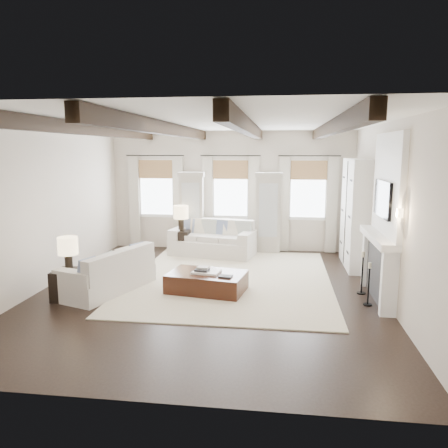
# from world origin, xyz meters

# --- Properties ---
(ground) EXTENTS (7.50, 7.50, 0.00)m
(ground) POSITION_xyz_m (0.00, 0.00, 0.00)
(ground) COLOR black
(ground) RESTS_ON ground
(room_shell) EXTENTS (6.54, 7.54, 3.22)m
(room_shell) POSITION_xyz_m (0.75, 0.90, 1.89)
(room_shell) COLOR beige
(room_shell) RESTS_ON ground
(area_rug) EXTENTS (4.13, 5.05, 0.02)m
(area_rug) POSITION_xyz_m (0.33, 0.90, 0.01)
(area_rug) COLOR beige
(area_rug) RESTS_ON ground
(sofa_back) EXTENTS (2.27, 1.35, 0.91)m
(sofa_back) POSITION_xyz_m (-0.37, 3.01, 0.37)
(sofa_back) COLOR silver
(sofa_back) RESTS_ON ground
(sofa_left) EXTENTS (1.48, 2.12, 0.83)m
(sofa_left) POSITION_xyz_m (-1.89, -0.18, 0.33)
(sofa_left) COLOR silver
(sofa_left) RESTS_ON ground
(ottoman) EXTENTS (1.57, 1.13, 0.38)m
(ottoman) POSITION_xyz_m (-0.04, 0.03, 0.19)
(ottoman) COLOR black
(ottoman) RESTS_ON ground
(tray) EXTENTS (0.56, 0.46, 0.04)m
(tray) POSITION_xyz_m (-0.04, 0.02, 0.40)
(tray) COLOR white
(tray) RESTS_ON ottoman
(book_lower) EXTENTS (0.29, 0.24, 0.04)m
(book_lower) POSITION_xyz_m (-0.12, 0.00, 0.44)
(book_lower) COLOR #262628
(book_lower) RESTS_ON tray
(book_upper) EXTENTS (0.25, 0.20, 0.03)m
(book_upper) POSITION_xyz_m (-0.11, 0.06, 0.47)
(book_upper) COLOR beige
(book_upper) RESTS_ON book_lower
(book_loose) EXTENTS (0.27, 0.22, 0.03)m
(book_loose) POSITION_xyz_m (0.35, -0.22, 0.39)
(book_loose) COLOR #262628
(book_loose) RESTS_ON ottoman
(side_table_front) EXTENTS (0.55, 0.55, 0.55)m
(side_table_front) POSITION_xyz_m (-2.44, -0.71, 0.27)
(side_table_front) COLOR black
(side_table_front) RESTS_ON ground
(lamp_front) EXTENTS (0.36, 0.36, 0.62)m
(lamp_front) POSITION_xyz_m (-2.44, -0.71, 0.96)
(lamp_front) COLOR black
(lamp_front) RESTS_ON side_table_front
(side_table_back) EXTENTS (0.42, 0.42, 0.63)m
(side_table_back) POSITION_xyz_m (-1.20, 2.92, 0.32)
(side_table_back) COLOR black
(side_table_back) RESTS_ON ground
(lamp_back) EXTENTS (0.38, 0.38, 0.66)m
(lamp_back) POSITION_xyz_m (-1.20, 2.92, 1.08)
(lamp_back) COLOR black
(lamp_back) RESTS_ON side_table_back
(candlestick_near) EXTENTS (0.16, 0.16, 0.77)m
(candlestick_near) POSITION_xyz_m (2.90, -0.33, 0.32)
(candlestick_near) COLOR black
(candlestick_near) RESTS_ON ground
(candlestick_far) EXTENTS (0.17, 0.17, 0.82)m
(candlestick_far) POSITION_xyz_m (2.90, 0.30, 0.34)
(candlestick_far) COLOR black
(candlestick_far) RESTS_ON ground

